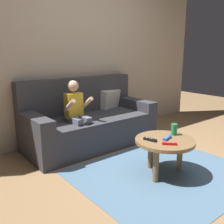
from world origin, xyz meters
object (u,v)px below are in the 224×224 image
Objects in this scene: game_remote_blue_near_edge at (167,138)px; soda_can at (174,129)px; couch at (89,122)px; coffee_table at (164,145)px; person_seated_on_couch at (77,112)px; game_remote_black_far_corner at (150,140)px; game_remote_red_center at (170,144)px.

soda_can reaches higher than game_remote_blue_near_edge.
couch is 1.26m from soda_can.
soda_can is at bearing 8.92° from coffee_table.
soda_can reaches higher than coffee_table.
person_seated_on_couch is 6.36× the size of game_remote_blue_near_edge.
couch reaches higher than soda_can.
coffee_table is (0.39, -1.07, -0.20)m from person_seated_on_couch.
person_seated_on_couch is at bearing 111.04° from game_remote_blue_near_edge.
game_remote_blue_near_edge is at bearing -24.22° from game_remote_black_far_corner.
person_seated_on_couch is at bearing -147.61° from couch.
couch is 14.56× the size of soda_can.
game_remote_red_center is at bearing -72.48° from game_remote_black_far_corner.
person_seated_on_couch is (-0.29, -0.19, 0.22)m from couch.
game_remote_black_far_corner is (-0.06, 0.20, 0.00)m from game_remote_red_center.
couch is 1.25m from coffee_table.
game_remote_black_far_corner is (-0.15, 0.06, 0.07)m from coffee_table.
game_remote_blue_near_edge is at bearing -164.36° from soda_can.
coffee_table is at bearing -171.08° from soda_can.
person_seated_on_couch reaches higher than couch.
game_remote_black_far_corner reaches higher than coffee_table.
game_remote_red_center is 0.21m from game_remote_black_far_corner.
couch is 1.19m from game_remote_black_far_corner.
game_remote_black_far_corner is (-0.17, 0.08, 0.00)m from game_remote_blue_near_edge.
coffee_table is 0.22m from soda_can.
game_remote_blue_near_edge is 1.15× the size of game_remote_red_center.
person_seated_on_couch is at bearing 119.14° from soda_can.
person_seated_on_couch is 1.04m from game_remote_black_far_corner.
game_remote_black_far_corner is (-0.05, -1.19, 0.10)m from couch.
game_remote_black_far_corner is at bearing 107.52° from game_remote_red_center.
game_remote_blue_near_edge is 0.19m from game_remote_black_far_corner.
game_remote_blue_near_edge reaches higher than coffee_table.
game_remote_red_center reaches higher than coffee_table.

